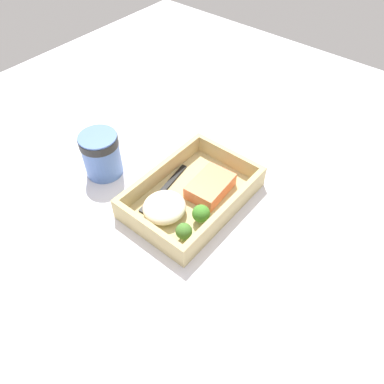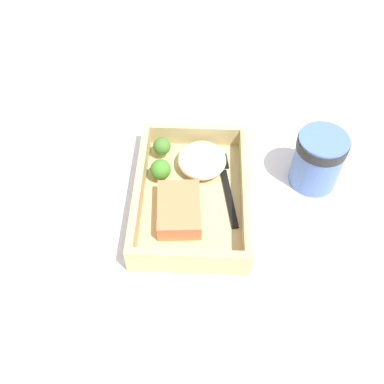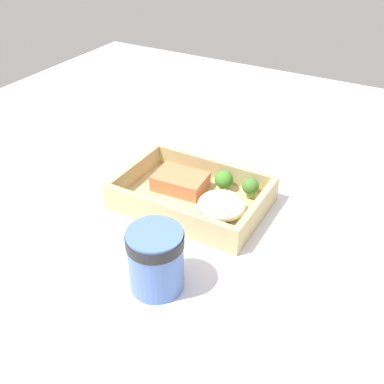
# 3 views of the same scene
# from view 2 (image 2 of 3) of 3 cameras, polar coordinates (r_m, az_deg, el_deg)

# --- Properties ---
(ground_plane) EXTENTS (1.60, 1.60, 0.02)m
(ground_plane) POSITION_cam_2_polar(r_m,az_deg,el_deg) (0.78, 0.00, -1.68)
(ground_plane) COLOR silver
(takeout_tray) EXTENTS (0.28, 0.19, 0.01)m
(takeout_tray) POSITION_cam_2_polar(r_m,az_deg,el_deg) (0.77, 0.00, -0.97)
(takeout_tray) COLOR tan
(takeout_tray) RESTS_ON ground_plane
(tray_rim) EXTENTS (0.28, 0.19, 0.04)m
(tray_rim) POSITION_cam_2_polar(r_m,az_deg,el_deg) (0.75, 0.00, 0.25)
(tray_rim) COLOR tan
(tray_rim) RESTS_ON takeout_tray
(salmon_fillet) EXTENTS (0.11, 0.08, 0.03)m
(salmon_fillet) POSITION_cam_2_polar(r_m,az_deg,el_deg) (0.73, -1.66, -2.24)
(salmon_fillet) COLOR #E77349
(salmon_fillet) RESTS_ON takeout_tray
(mashed_potatoes) EXTENTS (0.09, 0.09, 0.04)m
(mashed_potatoes) POSITION_cam_2_polar(r_m,az_deg,el_deg) (0.80, 1.26, 4.07)
(mashed_potatoes) COLOR #F1E1C6
(mashed_potatoes) RESTS_ON takeout_tray
(broccoli_floret_1) EXTENTS (0.04, 0.04, 0.04)m
(broccoli_floret_1) POSITION_cam_2_polar(r_m,az_deg,el_deg) (0.78, -4.01, 2.83)
(broccoli_floret_1) COLOR #81A15A
(broccoli_floret_1) RESTS_ON takeout_tray
(broccoli_floret_2) EXTENTS (0.03, 0.03, 0.04)m
(broccoli_floret_2) POSITION_cam_2_polar(r_m,az_deg,el_deg) (0.81, -3.84, 5.78)
(broccoli_floret_2) COLOR #80A359
(broccoli_floret_2) RESTS_ON takeout_tray
(fork) EXTENTS (0.16, 0.04, 0.00)m
(fork) POSITION_cam_2_polar(r_m,az_deg,el_deg) (0.79, 4.38, 1.14)
(fork) COLOR black
(fork) RESTS_ON takeout_tray
(paper_cup) EXTENTS (0.09, 0.09, 0.10)m
(paper_cup) POSITION_cam_2_polar(r_m,az_deg,el_deg) (0.79, 15.77, 4.21)
(paper_cup) COLOR #4E6FB6
(paper_cup) RESTS_ON ground_plane
(receipt_slip) EXTENTS (0.09, 0.13, 0.00)m
(receipt_slip) POSITION_cam_2_polar(r_m,az_deg,el_deg) (0.92, 6.50, 9.25)
(receipt_slip) COLOR white
(receipt_slip) RESTS_ON ground_plane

